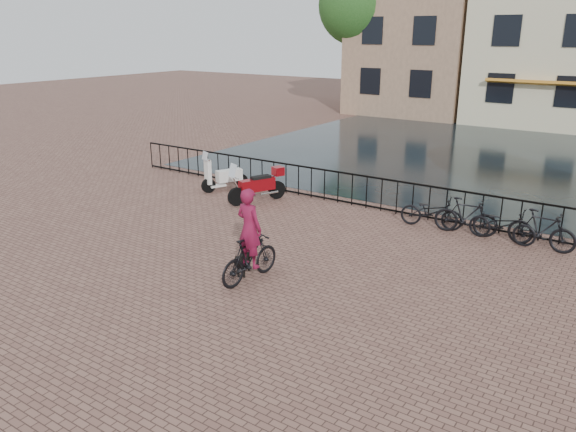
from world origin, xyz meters
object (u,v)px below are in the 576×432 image
Objects in this scene: dog at (244,262)px; cyclist at (250,241)px; motorcycle at (257,181)px; scooter at (225,170)px.

cyclist is at bearing -51.56° from dog.
motorcycle reaches higher than dog.
cyclist is 1.25× the size of motorcycle.
cyclist is 5.91m from motorcycle.
cyclist reaches higher than dog.
scooter reaches higher than motorcycle.
cyclist reaches higher than motorcycle.
scooter is at bearing -39.93° from cyclist.
scooter is at bearing 112.20° from dog.
scooter reaches higher than dog.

